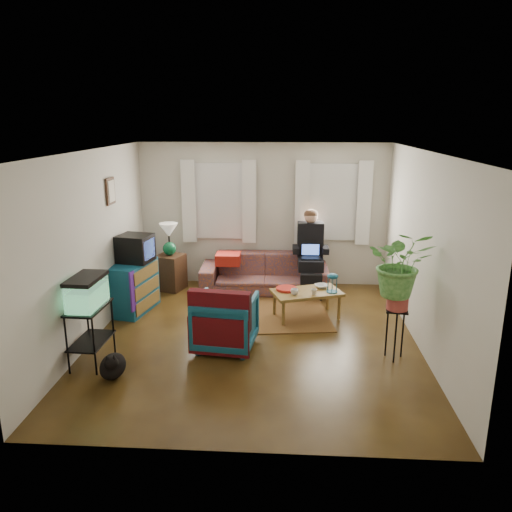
# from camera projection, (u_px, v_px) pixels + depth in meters

# --- Properties ---
(floor) EXTENTS (4.50, 5.00, 0.01)m
(floor) POSITION_uv_depth(u_px,v_px,m) (254.00, 338.00, 7.06)
(floor) COLOR #4F2B14
(floor) RESTS_ON ground
(ceiling) EXTENTS (4.50, 5.00, 0.01)m
(ceiling) POSITION_uv_depth(u_px,v_px,m) (254.00, 151.00, 6.37)
(ceiling) COLOR white
(ceiling) RESTS_ON wall_back
(wall_back) EXTENTS (4.50, 0.01, 2.60)m
(wall_back) POSITION_uv_depth(u_px,v_px,m) (263.00, 215.00, 9.12)
(wall_back) COLOR silver
(wall_back) RESTS_ON floor
(wall_front) EXTENTS (4.50, 0.01, 2.60)m
(wall_front) POSITION_uv_depth(u_px,v_px,m) (235.00, 323.00, 4.31)
(wall_front) COLOR silver
(wall_front) RESTS_ON floor
(wall_left) EXTENTS (0.01, 5.00, 2.60)m
(wall_left) POSITION_uv_depth(u_px,v_px,m) (91.00, 247.00, 6.85)
(wall_left) COLOR silver
(wall_left) RESTS_ON floor
(wall_right) EXTENTS (0.01, 5.00, 2.60)m
(wall_right) POSITION_uv_depth(u_px,v_px,m) (424.00, 252.00, 6.58)
(wall_right) COLOR silver
(wall_right) RESTS_ON floor
(window_left) EXTENTS (1.08, 0.04, 1.38)m
(window_left) POSITION_uv_depth(u_px,v_px,m) (219.00, 201.00, 9.08)
(window_left) COLOR white
(window_left) RESTS_ON wall_back
(window_right) EXTENTS (1.08, 0.04, 1.38)m
(window_right) POSITION_uv_depth(u_px,v_px,m) (333.00, 202.00, 8.96)
(window_right) COLOR white
(window_right) RESTS_ON wall_back
(curtains_left) EXTENTS (1.36, 0.06, 1.50)m
(curtains_left) POSITION_uv_depth(u_px,v_px,m) (219.00, 202.00, 9.00)
(curtains_left) COLOR white
(curtains_left) RESTS_ON wall_back
(curtains_right) EXTENTS (1.36, 0.06, 1.50)m
(curtains_right) POSITION_uv_depth(u_px,v_px,m) (333.00, 203.00, 8.88)
(curtains_right) COLOR white
(curtains_right) RESTS_ON wall_back
(picture_frame) EXTENTS (0.04, 0.32, 0.40)m
(picture_frame) POSITION_uv_depth(u_px,v_px,m) (111.00, 191.00, 7.49)
(picture_frame) COLOR #3D2616
(picture_frame) RESTS_ON wall_left
(area_rug) EXTENTS (2.19, 1.84, 0.01)m
(area_rug) POSITION_uv_depth(u_px,v_px,m) (264.00, 313.00, 7.95)
(area_rug) COLOR brown
(area_rug) RESTS_ON floor
(sofa) EXTENTS (2.27, 0.93, 0.88)m
(sofa) POSITION_uv_depth(u_px,v_px,m) (264.00, 267.00, 8.91)
(sofa) COLOR brown
(sofa) RESTS_ON floor
(seated_person) EXTENTS (0.58, 0.70, 1.34)m
(seated_person) POSITION_uv_depth(u_px,v_px,m) (310.00, 255.00, 8.82)
(seated_person) COLOR black
(seated_person) RESTS_ON sofa
(side_table) EXTENTS (0.56, 0.56, 0.64)m
(side_table) POSITION_uv_depth(u_px,v_px,m) (171.00, 272.00, 9.01)
(side_table) COLOR #3E2C17
(side_table) RESTS_ON floor
(table_lamp) EXTENTS (0.42, 0.42, 0.59)m
(table_lamp) POSITION_uv_depth(u_px,v_px,m) (169.00, 240.00, 8.85)
(table_lamp) COLOR white
(table_lamp) RESTS_ON side_table
(dresser) EXTENTS (0.62, 0.97, 0.81)m
(dresser) POSITION_uv_depth(u_px,v_px,m) (134.00, 287.00, 7.97)
(dresser) COLOR #135C72
(dresser) RESTS_ON floor
(crt_tv) EXTENTS (0.57, 0.54, 0.43)m
(crt_tv) POSITION_uv_depth(u_px,v_px,m) (135.00, 248.00, 7.88)
(crt_tv) COLOR black
(crt_tv) RESTS_ON dresser
(aquarium_stand) EXTENTS (0.41, 0.70, 0.76)m
(aquarium_stand) POSITION_uv_depth(u_px,v_px,m) (91.00, 335.00, 6.26)
(aquarium_stand) COLOR black
(aquarium_stand) RESTS_ON floor
(aquarium) EXTENTS (0.37, 0.63, 0.40)m
(aquarium) POSITION_uv_depth(u_px,v_px,m) (87.00, 291.00, 6.10)
(aquarium) COLOR #7FD899
(aquarium) RESTS_ON aquarium_stand
(black_cat) EXTENTS (0.40, 0.51, 0.38)m
(black_cat) POSITION_uv_depth(u_px,v_px,m) (113.00, 364.00, 5.93)
(black_cat) COLOR black
(black_cat) RESTS_ON floor
(armchair) EXTENTS (0.87, 0.82, 0.80)m
(armchair) POSITION_uv_depth(u_px,v_px,m) (226.00, 319.00, 6.70)
(armchair) COLOR #105060
(armchair) RESTS_ON floor
(serape_throw) EXTENTS (0.82, 0.29, 0.66)m
(serape_throw) POSITION_uv_depth(u_px,v_px,m) (219.00, 316.00, 6.36)
(serape_throw) COLOR #9E0A0A
(serape_throw) RESTS_ON armchair
(coffee_table) EXTENTS (1.17, 0.88, 0.43)m
(coffee_table) POSITION_uv_depth(u_px,v_px,m) (306.00, 304.00, 7.75)
(coffee_table) COLOR brown
(coffee_table) RESTS_ON floor
(cup_a) EXTENTS (0.15, 0.15, 0.09)m
(cup_a) POSITION_uv_depth(u_px,v_px,m) (295.00, 292.00, 7.53)
(cup_a) COLOR white
(cup_a) RESTS_ON coffee_table
(cup_b) EXTENTS (0.12, 0.12, 0.09)m
(cup_b) POSITION_uv_depth(u_px,v_px,m) (314.00, 292.00, 7.54)
(cup_b) COLOR beige
(cup_b) RESTS_ON coffee_table
(bowl) EXTENTS (0.26, 0.26, 0.05)m
(bowl) POSITION_uv_depth(u_px,v_px,m) (321.00, 286.00, 7.85)
(bowl) COLOR white
(bowl) RESTS_ON coffee_table
(snack_tray) EXTENTS (0.41, 0.41, 0.04)m
(snack_tray) POSITION_uv_depth(u_px,v_px,m) (286.00, 289.00, 7.75)
(snack_tray) COLOR #B21414
(snack_tray) RESTS_ON coffee_table
(birdcage) EXTENTS (0.22, 0.22, 0.30)m
(birdcage) POSITION_uv_depth(u_px,v_px,m) (332.00, 283.00, 7.62)
(birdcage) COLOR #115B6B
(birdcage) RESTS_ON coffee_table
(plant_stand) EXTENTS (0.33, 0.33, 0.68)m
(plant_stand) POSITION_uv_depth(u_px,v_px,m) (395.00, 334.00, 6.39)
(plant_stand) COLOR black
(plant_stand) RESTS_ON floor
(potted_plant) EXTENTS (0.87, 0.78, 0.86)m
(potted_plant) POSITION_uv_depth(u_px,v_px,m) (400.00, 274.00, 6.17)
(potted_plant) COLOR #599947
(potted_plant) RESTS_ON plant_stand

